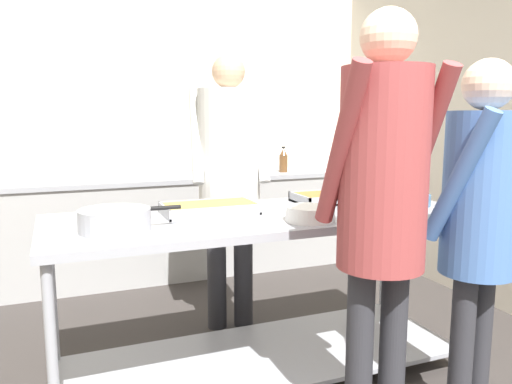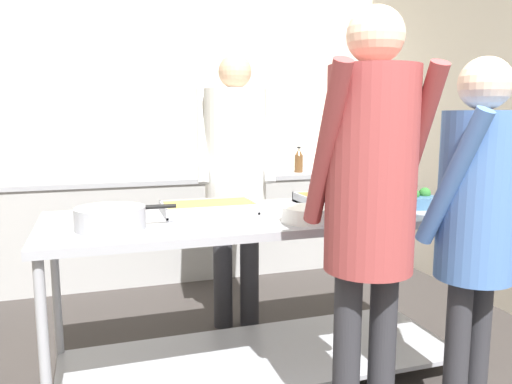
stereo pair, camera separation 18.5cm
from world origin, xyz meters
The scene contains 12 objects.
wall_rear centered at (0.00, 4.04, 1.32)m, with size 4.11×0.06×2.65m.
back_counter centered at (0.00, 3.67, 0.45)m, with size 3.95×0.65×0.89m.
serving_counter centered at (0.01, 1.68, 0.61)m, with size 2.19×0.83×0.91m.
sauce_pan centered at (-0.75, 1.56, 0.96)m, with size 0.45×0.31×0.10m.
serving_tray_roast centered at (-0.25, 1.79, 0.93)m, with size 0.48×0.28×0.05m.
plate_stack centered at (0.15, 1.42, 0.94)m, with size 0.24×0.24×0.07m.
serving_tray_vegetables centered at (0.52, 1.86, 0.93)m, with size 0.43×0.27×0.05m.
broccoli_bowl centered at (0.88, 1.60, 0.95)m, with size 0.23×0.23×0.11m.
guest_serving_left centered at (0.66, 0.89, 1.03)m, with size 0.46×0.40×1.65m.
guest_serving_right centered at (0.17, 0.89, 1.13)m, with size 0.45×0.37×1.81m.
cook_behind_counter centered at (0.06, 2.37, 1.11)m, with size 0.55×0.43×1.79m.
water_bottle centered at (1.01, 3.57, 1.00)m, with size 0.08×0.08×0.24m.
Camera 2 is at (-0.81, -0.74, 1.42)m, focal length 35.00 mm.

